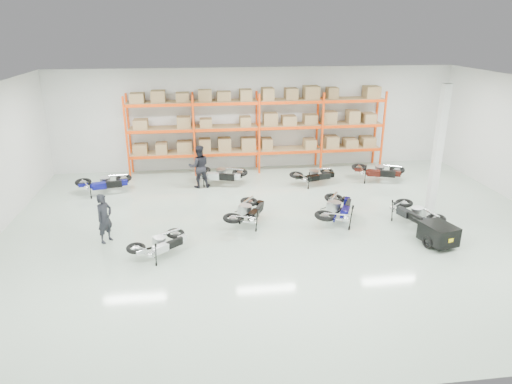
{
  "coord_description": "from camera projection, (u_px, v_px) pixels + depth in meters",
  "views": [
    {
      "loc": [
        -2.64,
        -13.18,
        6.25
      ],
      "look_at": [
        -0.84,
        0.65,
        1.1
      ],
      "focal_mm": 32.0,
      "sensor_mm": 36.0,
      "label": 1
    }
  ],
  "objects": [
    {
      "name": "moto_silver_left",
      "position": [
        160.0,
        240.0,
        12.94
      ],
      "size": [
        1.75,
        1.61,
        1.04
      ],
      "primitive_type": null,
      "rotation": [
        0.0,
        -0.09,
        2.23
      ],
      "color": "silver",
      "rests_on": "ground"
    },
    {
      "name": "moto_back_b",
      "position": [
        220.0,
        171.0,
        18.71
      ],
      "size": [
        2.12,
        1.53,
        1.24
      ],
      "primitive_type": null,
      "rotation": [
        0.0,
        -0.09,
        1.24
      ],
      "color": "silver",
      "rests_on": "ground"
    },
    {
      "name": "moto_back_d",
      "position": [
        378.0,
        168.0,
        19.13
      ],
      "size": [
        2.09,
        1.52,
        1.22
      ],
      "primitive_type": null,
      "rotation": [
        0.0,
        -0.09,
        1.23
      ],
      "color": "#3A100B",
      "rests_on": "ground"
    },
    {
      "name": "moto_back_c",
      "position": [
        314.0,
        172.0,
        18.72
      ],
      "size": [
        1.84,
        1.2,
        1.1
      ],
      "primitive_type": null,
      "rotation": [
        0.0,
        -0.09,
        1.8
      ],
      "color": "black",
      "rests_on": "ground"
    },
    {
      "name": "room",
      "position": [
        286.0,
        163.0,
        13.97
      ],
      "size": [
        18.0,
        18.0,
        18.0
      ],
      "color": "#ABBFAD",
      "rests_on": "ground"
    },
    {
      "name": "person_back",
      "position": [
        199.0,
        166.0,
        18.31
      ],
      "size": [
        0.9,
        0.73,
        1.74
      ],
      "primitive_type": "imported",
      "rotation": [
        0.0,
        0.0,
        3.23
      ],
      "color": "black",
      "rests_on": "ground"
    },
    {
      "name": "pallet_rack",
      "position": [
        258.0,
        121.0,
        19.96
      ],
      "size": [
        11.28,
        0.98,
        3.62
      ],
      "color": "#FF470D",
      "rests_on": "ground"
    },
    {
      "name": "moto_back_a",
      "position": [
        104.0,
        180.0,
        17.74
      ],
      "size": [
        1.98,
        1.25,
        1.19
      ],
      "primitive_type": null,
      "rotation": [
        0.0,
        -0.09,
        1.77
      ],
      "color": "navy",
      "rests_on": "ground"
    },
    {
      "name": "structural_column",
      "position": [
        438.0,
        153.0,
        15.06
      ],
      "size": [
        0.25,
        0.25,
        4.5
      ],
      "primitive_type": "cube",
      "color": "white",
      "rests_on": "ground"
    },
    {
      "name": "trailer",
      "position": [
        438.0,
        234.0,
        13.52
      ],
      "size": [
        0.99,
        1.7,
        0.69
      ],
      "rotation": [
        0.0,
        0.0,
        0.25
      ],
      "color": "black",
      "rests_on": "ground"
    },
    {
      "name": "moto_touring_right",
      "position": [
        415.0,
        209.0,
        14.95
      ],
      "size": [
        1.36,
        1.96,
        1.15
      ],
      "primitive_type": null,
      "rotation": [
        0.0,
        -0.09,
        0.29
      ],
      "color": "black",
      "rests_on": "ground"
    },
    {
      "name": "moto_blue_centre",
      "position": [
        337.0,
        204.0,
        15.16
      ],
      "size": [
        1.77,
        2.22,
        1.29
      ],
      "primitive_type": null,
      "rotation": [
        0.0,
        -0.09,
        2.68
      ],
      "color": "#08074B",
      "rests_on": "ground"
    },
    {
      "name": "person_left",
      "position": [
        105.0,
        218.0,
        13.69
      ],
      "size": [
        0.63,
        0.67,
        1.53
      ],
      "primitive_type": "imported",
      "rotation": [
        0.0,
        0.0,
        0.94
      ],
      "color": "black",
      "rests_on": "ground"
    },
    {
      "name": "moto_black_far_left",
      "position": [
        248.0,
        208.0,
        15.02
      ],
      "size": [
        1.64,
        2.05,
        1.19
      ],
      "primitive_type": null,
      "rotation": [
        0.0,
        -0.09,
        2.67
      ],
      "color": "black",
      "rests_on": "ground"
    }
  ]
}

